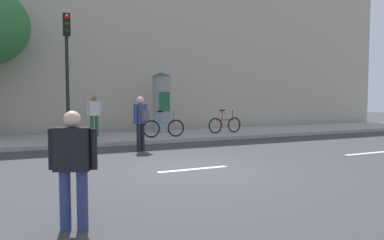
% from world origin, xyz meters
% --- Properties ---
extents(ground_plane, '(80.00, 80.00, 0.00)m').
position_xyz_m(ground_plane, '(0.00, 0.00, 0.00)').
color(ground_plane, '#38383A').
extents(sidewalk_curb, '(36.00, 4.00, 0.15)m').
position_xyz_m(sidewalk_curb, '(0.00, 7.00, 0.07)').
color(sidewalk_curb, '#9E9B93').
rests_on(sidewalk_curb, ground_plane).
extents(lane_markings, '(25.80, 0.16, 0.01)m').
position_xyz_m(lane_markings, '(0.00, 0.00, 0.00)').
color(lane_markings, silver).
rests_on(lane_markings, ground_plane).
extents(building_backdrop, '(36.00, 5.00, 10.40)m').
position_xyz_m(building_backdrop, '(0.00, 12.00, 5.20)').
color(building_backdrop, '#B7A893').
rests_on(building_backdrop, ground_plane).
extents(traffic_light, '(0.24, 0.45, 4.49)m').
position_xyz_m(traffic_light, '(-2.44, 5.24, 3.16)').
color(traffic_light, black).
rests_on(traffic_light, sidewalk_curb).
extents(poster_column, '(0.92, 0.92, 2.86)m').
position_xyz_m(poster_column, '(1.94, 7.90, 1.60)').
color(poster_column, gray).
rests_on(poster_column, sidewalk_curb).
extents(pedestrian_near_pole, '(0.52, 0.51, 1.79)m').
position_xyz_m(pedestrian_near_pole, '(-0.33, 3.40, 1.07)').
color(pedestrian_near_pole, black).
rests_on(pedestrian_near_pole, ground_plane).
extents(pedestrian_in_dark_shirt, '(0.57, 0.49, 1.54)m').
position_xyz_m(pedestrian_in_dark_shirt, '(-2.98, -2.86, 0.91)').
color(pedestrian_in_dark_shirt, navy).
rests_on(pedestrian_in_dark_shirt, ground_plane).
extents(pedestrian_tallest, '(0.58, 0.38, 1.72)m').
position_xyz_m(pedestrian_tallest, '(-1.24, 7.48, 1.18)').
color(pedestrian_tallest, '#1E5938').
rests_on(pedestrian_tallest, sidewalk_curb).
extents(bicycle_leaning, '(1.77, 0.18, 1.09)m').
position_xyz_m(bicycle_leaning, '(4.52, 6.35, 0.54)').
color(bicycle_leaning, black).
rests_on(bicycle_leaning, sidewalk_curb).
extents(bicycle_upright, '(1.77, 0.16, 1.09)m').
position_xyz_m(bicycle_upright, '(1.30, 5.78, 0.54)').
color(bicycle_upright, black).
rests_on(bicycle_upright, sidewalk_curb).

